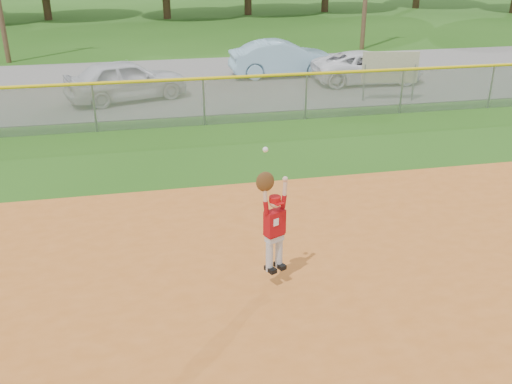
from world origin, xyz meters
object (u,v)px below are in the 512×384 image
car_white_a (126,80)px  sponsor_sign (390,69)px  car_blue (283,58)px  ballplayer (273,222)px  car_white_b (368,67)px

car_white_a → sponsor_sign: (9.31, -2.02, 0.42)m
car_blue → car_white_a: bearing=112.8°
car_blue → ballplayer: (-4.15, -15.80, 0.46)m
car_white_a → sponsor_sign: bearing=-119.5°
car_white_a → car_white_b: size_ratio=0.96×
car_white_a → car_blue: bearing=-84.3°
sponsor_sign → ballplayer: bearing=-122.1°
car_blue → sponsor_sign: bearing=-150.4°
car_white_b → ballplayer: size_ratio=2.03×
sponsor_sign → ballplayer: ballplayer is taller
car_white_a → car_blue: (6.56, 2.78, 0.00)m
car_white_a → sponsor_sign: 9.53m
car_blue → sponsor_sign: sponsor_sign is taller
car_white_a → car_blue: same height
car_white_a → car_white_b: bearing=-102.4°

